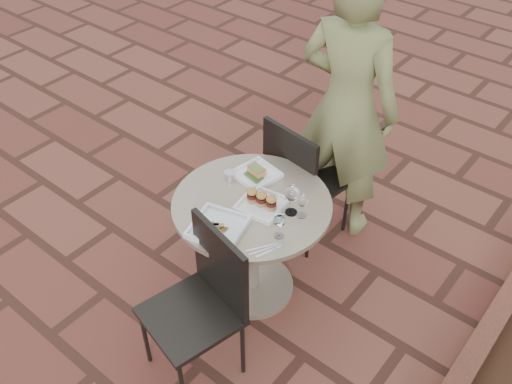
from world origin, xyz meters
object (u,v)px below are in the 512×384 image
Objects in this scene: chair_near at (205,295)px; plate_tuna at (218,227)px; chair_far at (300,174)px; cafe_table at (252,233)px; diner at (348,107)px; plate_sliders at (262,202)px; plate_salmon at (256,174)px.

plate_tuna is at bearing 130.71° from chair_near.
chair_far is 2.77× the size of plate_tuna.
cafe_table is 0.57m from chair_far.
plate_sliders is (0.02, -0.89, -0.17)m from diner.
chair_far reaches higher than plate_sliders.
chair_near is at bearing -70.56° from plate_salmon.
diner reaches higher than plate_salmon.
chair_far is at bearing 96.25° from cafe_table.
plate_salmon is at bearing 104.59° from plate_tuna.
plate_tuna is at bearing 101.89° from chair_far.
chair_near is 3.47× the size of plate_sliders.
diner is at bearing 87.32° from cafe_table.
plate_sliders is (0.06, 0.01, 0.28)m from cafe_table.
diner is at bearing 91.45° from plate_sliders.
chair_far is 3.47× the size of plate_sliders.
plate_tuna is (0.06, -0.84, 0.20)m from chair_far.
chair_far is 3.50× the size of plate_salmon.
chair_far is at bearing 94.04° from plate_tuna.
chair_near is at bearing -62.67° from plate_tuna.
cafe_table is 3.38× the size of plate_salmon.
plate_sliders reaches higher than plate_tuna.
chair_far reaches higher than plate_salmon.
plate_salmon reaches higher than cafe_table.
chair_near is 2.77× the size of plate_tuna.
cafe_table is 3.36× the size of plate_sliders.
chair_near is 0.81m from plate_salmon.
plate_sliders is 0.29m from plate_tuna.
plate_tuna is at bearing 83.99° from diner.
chair_far is 1.00× the size of chair_near.
plate_tuna is at bearing -103.01° from plate_sliders.
plate_salmon is at bearing 72.58° from diner.
plate_salmon is 0.79× the size of plate_tuna.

